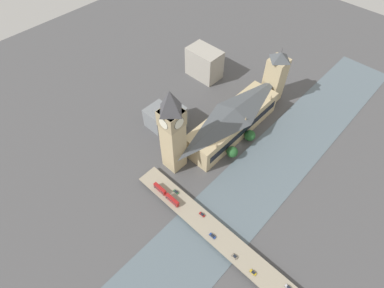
{
  "coord_description": "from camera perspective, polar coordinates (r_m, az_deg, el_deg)",
  "views": [
    {
      "loc": [
        -77.75,
        140.65,
        195.99
      ],
      "look_at": [
        20.16,
        36.94,
        19.28
      ],
      "focal_mm": 28.0,
      "sensor_mm": 36.0,
      "label": 1
    }
  ],
  "objects": [
    {
      "name": "clock_tower",
      "position": [
        208.2,
        -3.78,
        2.7
      ],
      "size": [
        15.02,
        15.02,
        75.95
      ],
      "color": "tan",
      "rests_on": "ground_plane"
    },
    {
      "name": "car_northbound_lead",
      "position": [
        203.24,
        8.12,
        -20.43
      ],
      "size": [
        3.83,
        1.84,
        1.38
      ],
      "color": "slate",
      "rests_on": "road_bridge"
    },
    {
      "name": "road_bridge",
      "position": [
        209.93,
        3.56,
        -15.82
      ],
      "size": [
        130.08,
        15.53,
        4.01
      ],
      "color": "gray",
      "rests_on": "ground_plane"
    },
    {
      "name": "tree_embankment_near",
      "position": [
        254.55,
        10.95,
        1.6
      ],
      "size": [
        9.31,
        9.31,
        10.71
      ],
      "color": "brown",
      "rests_on": "ground_plane"
    },
    {
      "name": "car_northbound_tail",
      "position": [
        204.68,
        17.88,
        -24.57
      ],
      "size": [
        4.09,
        1.8,
        1.34
      ],
      "color": "silver",
      "rests_on": "road_bridge"
    },
    {
      "name": "river_water",
      "position": [
        245.69,
        14.71,
        -4.24
      ],
      "size": [
        49.04,
        360.0,
        0.3
      ],
      "primitive_type": "cube",
      "color": "slate",
      "rests_on": "ground_plane"
    },
    {
      "name": "car_southbound_tail",
      "position": [
        206.44,
        3.92,
        -17.06
      ],
      "size": [
        4.71,
        1.9,
        1.42
      ],
      "color": "navy",
      "rests_on": "road_bridge"
    },
    {
      "name": "city_block_center",
      "position": [
        308.79,
        2.36,
        15.14
      ],
      "size": [
        33.27,
        21.3,
        29.76
      ],
      "color": "#A39E93",
      "rests_on": "ground_plane"
    },
    {
      "name": "car_southbound_lead",
      "position": [
        202.12,
        11.56,
        -22.86
      ],
      "size": [
        4.18,
        1.78,
        1.34
      ],
      "color": "gold",
      "rests_on": "road_bridge"
    },
    {
      "name": "car_southbound_mid",
      "position": [
        220.73,
        -3.09,
        -9.08
      ],
      "size": [
        4.34,
        1.83,
        1.48
      ],
      "color": "#2D5638",
      "rests_on": "road_bridge"
    },
    {
      "name": "tree_embankment_mid",
      "position": [
        239.59,
        7.66,
        -1.51
      ],
      "size": [
        9.17,
        9.17,
        11.92
      ],
      "color": "brown",
      "rests_on": "ground_plane"
    },
    {
      "name": "double_decker_bus_lead",
      "position": [
        215.56,
        -3.78,
        -10.57
      ],
      "size": [
        11.82,
        2.62,
        4.74
      ],
      "color": "red",
      "rests_on": "road_bridge"
    },
    {
      "name": "city_block_east",
      "position": [
        261.05,
        -6.36,
        5.06
      ],
      "size": [
        18.63,
        19.84,
        18.71
      ],
      "color": "slate",
      "rests_on": "ground_plane"
    },
    {
      "name": "car_northbound_mid",
      "position": [
        212.32,
        1.93,
        -13.27
      ],
      "size": [
        4.42,
        1.75,
        1.31
      ],
      "color": "maroon",
      "rests_on": "road_bridge"
    },
    {
      "name": "ground_plane",
      "position": [
        253.45,
        9.09,
        -0.45
      ],
      "size": [
        600.0,
        600.0,
        0.0
      ],
      "primitive_type": "plane",
      "color": "#4C4C4F"
    },
    {
      "name": "city_block_west",
      "position": [
        257.38,
        -4.09,
        4.95
      ],
      "size": [
        20.38,
        21.83,
        21.81
      ],
      "color": "slate",
      "rests_on": "ground_plane"
    },
    {
      "name": "victoria_tower",
      "position": [
        284.23,
        15.53,
        12.2
      ],
      "size": [
        15.57,
        15.57,
        54.82
      ],
      "color": "tan",
      "rests_on": "ground_plane"
    },
    {
      "name": "double_decker_bus_mid",
      "position": [
        220.72,
        -6.13,
        -8.46
      ],
      "size": [
        11.28,
        2.59,
        4.81
      ],
      "color": "red",
      "rests_on": "road_bridge"
    },
    {
      "name": "parliament_hall",
      "position": [
        252.99,
        7.79,
        4.43
      ],
      "size": [
        25.65,
        93.7,
        27.78
      ],
      "color": "tan",
      "rests_on": "ground_plane"
    }
  ]
}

